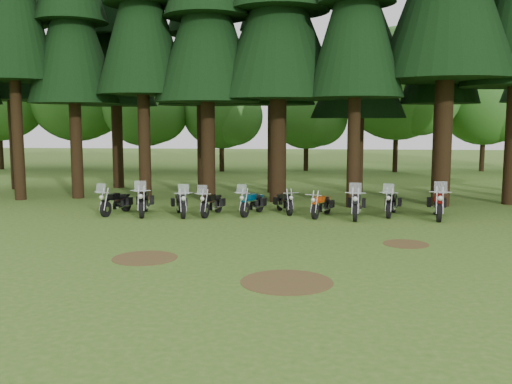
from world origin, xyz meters
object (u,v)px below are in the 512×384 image
motorcycle_3 (212,204)px  motorcycle_6 (321,206)px  motorcycle_2 (181,204)px  motorcycle_9 (438,205)px  motorcycle_0 (116,203)px  motorcycle_1 (144,203)px  motorcycle_7 (356,205)px  motorcycle_8 (391,204)px  motorcycle_4 (252,204)px  motorcycle_5 (284,203)px

motorcycle_3 → motorcycle_6: bearing=13.0°
motorcycle_2 → motorcycle_9: 10.09m
motorcycle_0 → motorcycle_1: 1.18m
motorcycle_6 → motorcycle_0: bearing=-158.3°
motorcycle_7 → motorcycle_9: 3.16m
motorcycle_3 → motorcycle_7: motorcycle_7 is taller
motorcycle_3 → motorcycle_8: (7.18, 0.62, 0.02)m
motorcycle_4 → motorcycle_8: 5.59m
motorcycle_6 → motorcycle_5: bearing=173.9°
motorcycle_0 → motorcycle_8: bearing=17.5°
motorcycle_1 → motorcycle_6: (7.13, 0.25, -0.08)m
motorcycle_0 → motorcycle_3: size_ratio=1.01×
motorcycle_1 → motorcycle_6: motorcycle_1 is taller
motorcycle_7 → motorcycle_0: bearing=-173.5°
motorcycle_7 → motorcycle_5: bearing=167.6°
motorcycle_6 → motorcycle_3: bearing=-158.2°
motorcycle_4 → motorcycle_6: size_ratio=1.08×
motorcycle_9 → motorcycle_1: bearing=-170.3°
motorcycle_4 → motorcycle_6: 2.78m
motorcycle_0 → motorcycle_6: 8.30m
motorcycle_0 → motorcycle_1: (1.17, -0.06, 0.05)m
motorcycle_6 → motorcycle_8: 2.85m
motorcycle_3 → motorcycle_8: motorcycle_8 is taller
motorcycle_4 → motorcycle_7: motorcycle_7 is taller
motorcycle_1 → motorcycle_7: (8.46, 0.00, 0.00)m
motorcycle_0 → motorcycle_6: bearing=15.1°
motorcycle_0 → motorcycle_2: bearing=11.6°
motorcycle_3 → motorcycle_5: motorcycle_3 is taller
motorcycle_2 → motorcycle_9: motorcycle_9 is taller
motorcycle_2 → motorcycle_7: bearing=-18.7°
motorcycle_0 → motorcycle_2: size_ratio=1.00×
motorcycle_8 → motorcycle_9: size_ratio=0.88×
motorcycle_0 → motorcycle_7: motorcycle_7 is taller
motorcycle_1 → motorcycle_6: size_ratio=1.22×
motorcycle_3 → motorcycle_8: 7.21m
motorcycle_2 → motorcycle_5: (4.10, 1.04, -0.05)m
motorcycle_4 → motorcycle_3: bearing=-151.1°
motorcycle_4 → motorcycle_8: motorcycle_8 is taller
motorcycle_5 → motorcycle_7: size_ratio=0.80×
motorcycle_2 → motorcycle_5: bearing=-4.9°
motorcycle_3 → motorcycle_8: bearing=16.6°
motorcycle_0 → motorcycle_5: size_ratio=1.12×
motorcycle_0 → motorcycle_7: bearing=13.5°
motorcycle_1 → motorcycle_2: 1.53m
motorcycle_1 → motorcycle_7: size_ratio=0.99×
motorcycle_4 → motorcycle_7: bearing=12.4°
motorcycle_5 → motorcycle_7: 3.01m
motorcycle_1 → motorcycle_2: bearing=-12.4°
motorcycle_8 → motorcycle_5: bearing=-167.8°
motorcycle_2 → motorcycle_6: (5.60, 0.29, -0.04)m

